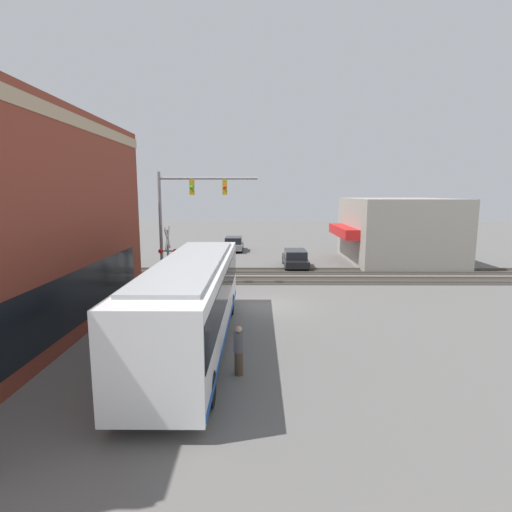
# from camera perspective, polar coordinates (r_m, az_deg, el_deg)

# --- Properties ---
(ground_plane) EXTENTS (120.00, 120.00, 0.00)m
(ground_plane) POSITION_cam_1_polar(r_m,az_deg,el_deg) (21.01, 1.19, -7.10)
(ground_plane) COLOR #605E5B
(shop_building) EXTENTS (10.37, 9.18, 5.37)m
(shop_building) POSITION_cam_1_polar(r_m,az_deg,el_deg) (36.11, 19.39, 3.50)
(shop_building) COLOR gray
(shop_building) RESTS_ON ground
(city_bus) EXTENTS (12.41, 2.59, 3.38)m
(city_bus) POSITION_cam_1_polar(r_m,az_deg,el_deg) (15.37, -9.05, -6.04)
(city_bus) COLOR white
(city_bus) RESTS_ON ground
(traffic_signal_gantry) EXTENTS (0.42, 6.12, 7.11)m
(traffic_signal_gantry) POSITION_cam_1_polar(r_m,az_deg,el_deg) (25.09, -10.03, 7.13)
(traffic_signal_gantry) COLOR gray
(traffic_signal_gantry) RESTS_ON ground
(crossing_signal) EXTENTS (1.41, 1.18, 3.81)m
(crossing_signal) POSITION_cam_1_polar(r_m,az_deg,el_deg) (25.04, -12.47, 0.68)
(crossing_signal) COLOR gray
(crossing_signal) RESTS_ON ground
(rail_track_near) EXTENTS (2.60, 60.00, 0.15)m
(rail_track_near) POSITION_cam_1_polar(r_m,az_deg,el_deg) (26.82, 1.01, -3.48)
(rail_track_near) COLOR #332D28
(rail_track_near) RESTS_ON ground
(rail_track_far) EXTENTS (2.60, 60.00, 0.15)m
(rail_track_far) POSITION_cam_1_polar(r_m,az_deg,el_deg) (29.95, 0.94, -2.16)
(rail_track_far) COLOR #332D28
(rail_track_far) RESTS_ON ground
(parked_car_black) EXTENTS (4.79, 1.82, 1.39)m
(parked_car_black) POSITION_cam_1_polar(r_m,az_deg,el_deg) (31.74, 5.61, -0.41)
(parked_car_black) COLOR black
(parked_car_black) RESTS_ON ground
(parked_car_grey) EXTENTS (4.27, 1.82, 1.44)m
(parked_car_grey) POSITION_cam_1_polar(r_m,az_deg,el_deg) (40.40, -3.18, 1.66)
(parked_car_grey) COLOR slate
(parked_car_grey) RESTS_ON ground
(pedestrian_at_crossing) EXTENTS (0.34, 0.34, 1.67)m
(pedestrian_at_crossing) POSITION_cam_1_polar(r_m,az_deg,el_deg) (25.69, -9.95, -2.30)
(pedestrian_at_crossing) COLOR #473828
(pedestrian_at_crossing) RESTS_ON ground
(pedestrian_near_bus) EXTENTS (0.34, 0.34, 1.64)m
(pedestrian_near_bus) POSITION_cam_1_polar(r_m,az_deg,el_deg) (13.18, -2.48, -13.30)
(pedestrian_near_bus) COLOR #473828
(pedestrian_near_bus) RESTS_ON ground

